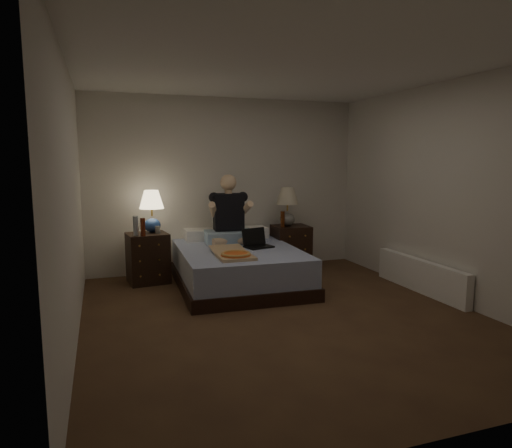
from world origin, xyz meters
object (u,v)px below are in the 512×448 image
object	(u,v)px
water_bottle	(136,226)
soda_can	(158,230)
person	(229,209)
lamp_right	(287,207)
laptop	(259,238)
pizza_box	(236,255)
radiator	(420,276)
bed	(238,267)
nightstand_right	(291,248)
beer_bottle_right	(283,219)
beer_bottle_left	(143,227)
nightstand_left	(148,258)
lamp_left	(152,211)

from	to	relation	value
water_bottle	soda_can	distance (m)	0.29
person	water_bottle	bearing A→B (deg)	-174.32
lamp_right	laptop	bearing A→B (deg)	-136.93
water_bottle	person	xyz separation A→B (m)	(1.24, 0.01, 0.17)
pizza_box	soda_can	bearing A→B (deg)	127.15
soda_can	person	distance (m)	0.99
lamp_right	radiator	distance (m)	2.06
person	laptop	world-z (taller)	person
bed	lamp_right	distance (m)	1.28
lamp_right	water_bottle	xyz separation A→B (m)	(-2.15, -0.15, -0.16)
nightstand_right	person	distance (m)	1.16
beer_bottle_right	beer_bottle_left	bearing A→B (deg)	-175.84
soda_can	water_bottle	bearing A→B (deg)	-171.68
lamp_right	soda_can	bearing A→B (deg)	-176.72
nightstand_left	water_bottle	bearing A→B (deg)	-149.54
nightstand_left	laptop	distance (m)	1.50
soda_can	radiator	world-z (taller)	soda_can
laptop	lamp_left	bearing A→B (deg)	138.55
laptop	water_bottle	bearing A→B (deg)	148.07
nightstand_left	person	bearing A→B (deg)	-12.15
bed	radiator	world-z (taller)	bed
beer_bottle_left	beer_bottle_right	size ratio (longest dim) A/B	1.00
laptop	radiator	bearing A→B (deg)	-43.43
nightstand_left	water_bottle	world-z (taller)	water_bottle
bed	laptop	bearing A→B (deg)	-9.16
bed	water_bottle	bearing A→B (deg)	163.91
nightstand_right	radiator	bearing A→B (deg)	-52.99
lamp_right	water_bottle	distance (m)	2.16
lamp_right	soda_can	world-z (taller)	lamp_right
nightstand_left	water_bottle	distance (m)	0.49
water_bottle	laptop	xyz separation A→B (m)	(1.50, -0.46, -0.17)
beer_bottle_right	laptop	distance (m)	0.76
lamp_left	nightstand_left	bearing A→B (deg)	-139.00
water_bottle	nightstand_left	bearing A→B (deg)	37.21
nightstand_left	beer_bottle_right	world-z (taller)	beer_bottle_right
lamp_left	pizza_box	size ratio (longest dim) A/B	0.74
bed	water_bottle	world-z (taller)	water_bottle
radiator	soda_can	bearing A→B (deg)	154.03
bed	beer_bottle_left	distance (m)	1.31
beer_bottle_right	laptop	size ratio (longest dim) A/B	0.68
nightstand_right	pizza_box	bearing A→B (deg)	-133.18
lamp_left	radiator	world-z (taller)	lamp_left
nightstand_left	beer_bottle_left	world-z (taller)	beer_bottle_left
nightstand_right	laptop	size ratio (longest dim) A/B	1.93
soda_can	pizza_box	distance (m)	1.29
lamp_left	beer_bottle_left	size ratio (longest dim) A/B	2.43
beer_bottle_right	radiator	xyz separation A→B (m)	(1.23, -1.48, -0.57)
lamp_right	laptop	world-z (taller)	lamp_right
lamp_left	person	size ratio (longest dim) A/B	0.60
laptop	beer_bottle_left	bearing A→B (deg)	150.34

